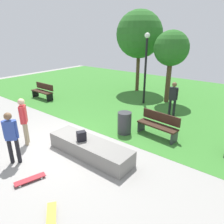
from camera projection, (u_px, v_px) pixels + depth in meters
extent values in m
plane|color=gray|center=(64.00, 146.00, 7.28)|extent=(28.00, 28.00, 0.00)
cube|color=#387A2D|center=(162.00, 97.00, 12.97)|extent=(26.60, 12.47, 0.01)
cube|color=gray|center=(90.00, 148.00, 6.67)|extent=(3.00, 0.85, 0.51)
cube|color=black|center=(81.00, 136.00, 6.58)|extent=(0.30, 0.34, 0.32)
cylinder|color=tan|center=(26.00, 135.00, 7.23)|extent=(0.12, 0.12, 0.83)
cylinder|color=tan|center=(27.00, 132.00, 7.43)|extent=(0.12, 0.12, 0.83)
cube|color=red|center=(23.00, 114.00, 7.08)|extent=(0.38, 0.36, 0.62)
cylinder|color=red|center=(22.00, 115.00, 6.91)|extent=(0.09, 0.09, 0.57)
cylinder|color=red|center=(24.00, 112.00, 7.22)|extent=(0.09, 0.09, 0.57)
sphere|color=tan|center=(21.00, 102.00, 6.92)|extent=(0.22, 0.22, 0.22)
cylinder|color=black|center=(11.00, 151.00, 6.23)|extent=(0.12, 0.12, 0.80)
cylinder|color=black|center=(18.00, 151.00, 6.26)|extent=(0.12, 0.12, 0.80)
cube|color=#2D4799|center=(10.00, 130.00, 5.99)|extent=(0.37, 0.37, 0.60)
cylinder|color=#2D4799|center=(4.00, 130.00, 5.97)|extent=(0.09, 0.09, 0.55)
cylinder|color=#2D4799|center=(16.00, 129.00, 6.00)|extent=(0.09, 0.09, 0.55)
sphere|color=brown|center=(8.00, 116.00, 5.84)|extent=(0.22, 0.22, 0.22)
cube|color=gold|center=(51.00, 216.00, 4.42)|extent=(0.75, 0.65, 0.02)
cylinder|color=silver|center=(56.00, 207.00, 4.70)|extent=(0.06, 0.06, 0.06)
cylinder|color=silver|center=(48.00, 208.00, 4.67)|extent=(0.06, 0.06, 0.06)
cube|color=#A5262D|center=(30.00, 179.00, 5.54)|extent=(0.42, 0.82, 0.02)
cylinder|color=silver|center=(40.00, 175.00, 5.77)|extent=(0.04, 0.06, 0.06)
cylinder|color=silver|center=(42.00, 178.00, 5.65)|extent=(0.04, 0.06, 0.06)
cylinder|color=silver|center=(19.00, 183.00, 5.47)|extent=(0.04, 0.06, 0.06)
cylinder|color=silver|center=(20.00, 186.00, 5.35)|extent=(0.04, 0.06, 0.06)
cube|color=#331E14|center=(157.00, 126.00, 7.84)|extent=(1.64, 0.62, 0.06)
cube|color=#331E14|center=(161.00, 117.00, 7.88)|extent=(1.60, 0.24, 0.36)
cube|color=#2D2D33|center=(174.00, 137.00, 7.43)|extent=(0.12, 0.40, 0.45)
cube|color=#2D2D33|center=(141.00, 125.00, 8.40)|extent=(0.12, 0.40, 0.45)
cube|color=#331E14|center=(42.00, 92.00, 12.41)|extent=(1.60, 0.45, 0.06)
cube|color=#331E14|center=(45.00, 86.00, 12.48)|extent=(1.60, 0.07, 0.36)
cube|color=black|center=(50.00, 97.00, 12.07)|extent=(0.08, 0.40, 0.45)
cube|color=black|center=(35.00, 93.00, 12.92)|extent=(0.08, 0.40, 0.45)
cylinder|color=#4C3823|center=(168.00, 81.00, 11.64)|extent=(0.27, 0.27, 2.43)
sphere|color=#286623|center=(171.00, 48.00, 11.00)|extent=(1.87, 1.87, 1.87)
cylinder|color=#4C3823|center=(138.00, 70.00, 13.90)|extent=(0.23, 0.23, 2.78)
sphere|color=#286623|center=(139.00, 34.00, 13.09)|extent=(2.95, 2.95, 2.95)
cylinder|color=black|center=(145.00, 72.00, 11.16)|extent=(0.12, 0.12, 3.51)
sphere|color=silver|center=(147.00, 35.00, 10.49)|extent=(0.28, 0.28, 0.28)
cylinder|color=#333338|center=(124.00, 123.00, 8.12)|extent=(0.54, 0.54, 0.88)
cylinder|color=black|center=(174.00, 109.00, 9.74)|extent=(0.12, 0.12, 0.81)
cylinder|color=black|center=(170.00, 108.00, 9.87)|extent=(0.12, 0.12, 0.81)
cube|color=black|center=(173.00, 94.00, 9.55)|extent=(0.32, 0.21, 0.61)
cylinder|color=black|center=(177.00, 94.00, 9.44)|extent=(0.09, 0.09, 0.56)
cylinder|color=black|center=(170.00, 93.00, 9.65)|extent=(0.09, 0.09, 0.56)
sphere|color=brown|center=(174.00, 84.00, 9.40)|extent=(0.22, 0.22, 0.22)
cube|color=maroon|center=(175.00, 92.00, 9.66)|extent=(0.26, 0.16, 0.36)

